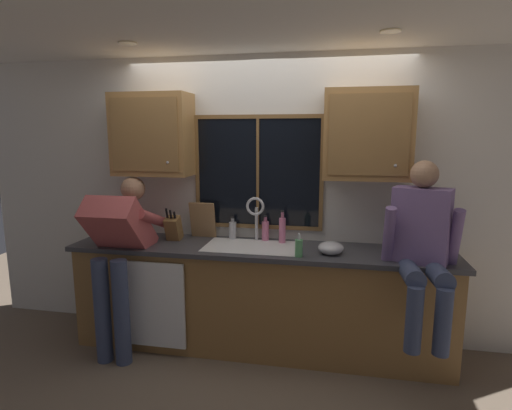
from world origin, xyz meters
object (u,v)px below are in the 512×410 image
(cutting_board, at_px, (203,220))
(bottle_green_glass, at_px, (265,230))
(person_standing, at_px, (120,247))
(bottle_tall_clear, at_px, (282,229))
(bottle_amber_small, at_px, (233,230))
(mixing_bowl, at_px, (331,248))
(person_sitting_on_counter, at_px, (423,241))
(soap_dispenser, at_px, (299,248))
(knife_block, at_px, (174,228))

(cutting_board, relative_size, bottle_green_glass, 1.47)
(person_standing, distance_m, bottle_tall_clear, 1.39)
(bottle_tall_clear, relative_size, bottle_amber_small, 1.40)
(mixing_bowl, xyz_separation_m, bottle_tall_clear, (-0.43, 0.26, 0.07))
(mixing_bowl, distance_m, bottle_tall_clear, 0.50)
(person_sitting_on_counter, relative_size, bottle_amber_small, 6.13)
(soap_dispenser, bearing_deg, person_standing, -177.39)
(mixing_bowl, distance_m, bottle_amber_small, 0.94)
(knife_block, relative_size, bottle_green_glass, 1.41)
(cutting_board, relative_size, bottle_tall_clear, 1.17)
(mixing_bowl, distance_m, bottle_green_glass, 0.66)
(bottle_green_glass, distance_m, bottle_amber_small, 0.30)
(bottle_tall_clear, bearing_deg, cutting_board, 176.71)
(soap_dispenser, bearing_deg, person_sitting_on_counter, -3.50)
(person_sitting_on_counter, bearing_deg, knife_block, 170.52)
(person_sitting_on_counter, relative_size, cutting_board, 3.74)
(cutting_board, height_order, bottle_green_glass, cutting_board)
(knife_block, bearing_deg, bottle_tall_clear, 5.88)
(person_standing, relative_size, person_sitting_on_counter, 1.19)
(knife_block, bearing_deg, soap_dispenser, -13.99)
(bottle_amber_small, bearing_deg, knife_block, -163.86)
(person_standing, height_order, soap_dispenser, person_standing)
(person_standing, bearing_deg, cutting_board, 41.41)
(knife_block, bearing_deg, cutting_board, 32.02)
(cutting_board, height_order, bottle_tall_clear, cutting_board)
(person_sitting_on_counter, xyz_separation_m, bottle_green_glass, (-1.24, 0.49, -0.09))
(person_sitting_on_counter, height_order, knife_block, person_sitting_on_counter)
(knife_block, relative_size, bottle_amber_small, 1.56)
(bottle_green_glass, relative_size, bottle_amber_small, 1.11)
(bottle_amber_small, bearing_deg, cutting_board, -179.02)
(person_standing, relative_size, mixing_bowl, 7.25)
(person_sitting_on_counter, distance_m, bottle_amber_small, 1.62)
(person_sitting_on_counter, relative_size, mixing_bowl, 6.11)
(soap_dispenser, distance_m, bottle_amber_small, 0.78)
(person_standing, relative_size, bottle_green_glass, 6.53)
(soap_dispenser, xyz_separation_m, bottle_green_glass, (-0.34, 0.44, 0.02))
(soap_dispenser, bearing_deg, bottle_amber_small, 145.89)
(person_sitting_on_counter, height_order, bottle_amber_small, person_sitting_on_counter)
(soap_dispenser, bearing_deg, bottle_tall_clear, 114.94)
(knife_block, distance_m, mixing_bowl, 1.41)
(cutting_board, xyz_separation_m, mixing_bowl, (1.17, -0.30, -0.12))
(person_sitting_on_counter, bearing_deg, bottle_tall_clear, 157.64)
(person_sitting_on_counter, height_order, bottle_tall_clear, person_sitting_on_counter)
(person_standing, height_order, cutting_board, person_standing)
(person_sitting_on_counter, distance_m, knife_block, 2.08)
(knife_block, height_order, mixing_bowl, knife_block)
(cutting_board, relative_size, bottle_amber_small, 1.64)
(person_standing, height_order, person_sitting_on_counter, person_sitting_on_counter)
(mixing_bowl, relative_size, bottle_tall_clear, 0.71)
(person_sitting_on_counter, xyz_separation_m, knife_block, (-2.05, 0.34, -0.08))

